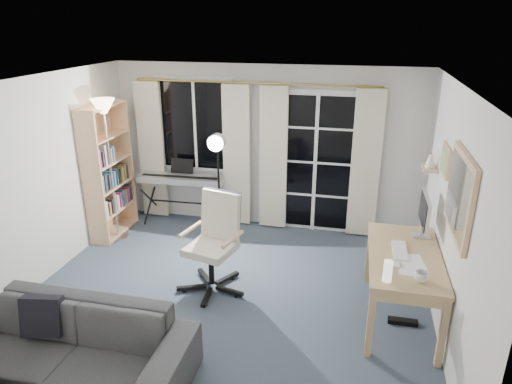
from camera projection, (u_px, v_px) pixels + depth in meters
floor at (229, 294)px, 5.29m from camera, size 4.50×4.00×0.02m
window at (196, 125)px, 6.77m from camera, size 1.20×0.08×1.40m
french_door at (315, 164)px, 6.56m from camera, size 1.32×0.09×2.11m
curtains at (254, 157)px, 6.64m from camera, size 3.60×0.07×2.13m
bookshelf at (106, 175)px, 6.46m from camera, size 0.31×0.88×1.90m
torchiere_lamp at (106, 128)px, 6.05m from camera, size 0.39×0.39×2.01m
keyboard_piano at (180, 180)px, 6.84m from camera, size 1.31×0.67×0.94m
studio_light at (217, 156)px, 5.82m from camera, size 0.30×0.33×1.66m
office_chair at (216, 233)px, 5.23m from camera, size 0.80×0.79×1.15m
desk at (404, 262)px, 4.62m from camera, size 0.72×1.42×0.76m
monitor at (424, 212)px, 4.86m from camera, size 0.18×0.55×0.48m
desk_clutter at (398, 280)px, 4.45m from camera, size 0.44×0.86×0.96m
mug at (422, 276)px, 4.09m from camera, size 0.13×0.10×0.12m
wall_mirror at (460, 195)px, 3.95m from camera, size 0.04×0.94×0.74m
framed_print at (445, 160)px, 4.75m from camera, size 0.03×0.42×0.32m
wall_shelf at (430, 163)px, 5.29m from camera, size 0.16×0.30×0.18m
sofa at (67, 335)px, 3.94m from camera, size 2.16×0.64×0.84m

